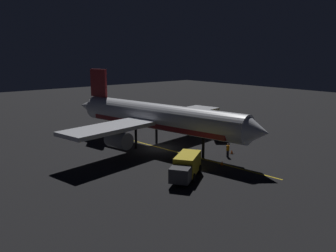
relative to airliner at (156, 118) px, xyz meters
name	(u,v)px	position (x,y,z in m)	size (l,w,h in m)	color
ground_plane	(159,149)	(-0.09, 0.55, -4.40)	(180.00, 180.00, 0.20)	black
apron_guide_stripe	(181,153)	(-0.74, 4.55, -4.30)	(0.24, 29.08, 0.01)	gold
airliner	(156,118)	(0.00, 0.00, 0.00)	(28.69, 33.75, 10.67)	silver
baggage_truck	(186,167)	(5.35, 11.99, -3.03)	(6.24, 5.04, 2.47)	gold
catering_truck	(219,130)	(-11.54, 1.64, -3.10)	(5.85, 5.96, 2.28)	gold
ground_crew_worker	(228,150)	(-4.18, 9.64, -3.41)	(0.40, 0.40, 1.74)	black
traffic_cone_near_left	(197,151)	(-2.62, 5.64, -4.05)	(0.50, 0.50, 0.55)	#EA590F
traffic_cone_near_right	(232,152)	(-5.74, 9.04, -4.05)	(0.50, 0.50, 0.55)	#EA590F
traffic_cone_under_wing	(222,163)	(-0.96, 11.52, -4.05)	(0.50, 0.50, 0.55)	#EA590F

